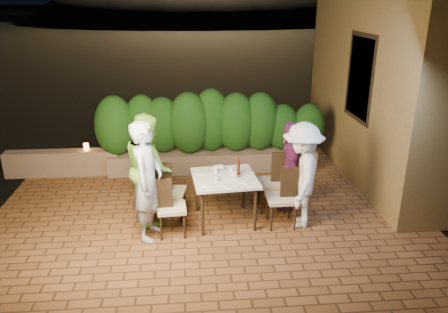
{
  "coord_description": "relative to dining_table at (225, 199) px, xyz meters",
  "views": [
    {
      "loc": [
        -0.3,
        -6.05,
        3.36
      ],
      "look_at": [
        0.24,
        0.22,
        1.05
      ],
      "focal_mm": 35.0,
      "sensor_mm": 36.0,
      "label": 1
    }
  ],
  "objects": [
    {
      "name": "ground",
      "position": [
        -0.24,
        -0.12,
        -0.4
      ],
      "size": [
        400.0,
        400.0,
        0.0
      ],
      "primitive_type": "plane",
      "color": "black",
      "rests_on": "ground"
    },
    {
      "name": "terrace_floor",
      "position": [
        -0.24,
        0.38,
        -0.45
      ],
      "size": [
        7.0,
        6.0,
        0.15
      ],
      "primitive_type": "cube",
      "color": "brown",
      "rests_on": "ground"
    },
    {
      "name": "building_wall",
      "position": [
        3.36,
        1.88,
        2.12
      ],
      "size": [
        1.6,
        5.0,
        5.0
      ],
      "primitive_type": "cube",
      "color": "olive",
      "rests_on": "ground"
    },
    {
      "name": "window_pane",
      "position": [
        2.58,
        1.38,
        1.62
      ],
      "size": [
        0.08,
        1.0,
        1.4
      ],
      "primitive_type": "cube",
      "color": "black",
      "rests_on": "building_wall"
    },
    {
      "name": "window_frame",
      "position": [
        2.57,
        1.38,
        1.62
      ],
      "size": [
        0.06,
        1.15,
        1.55
      ],
      "primitive_type": "cube",
      "color": "black",
      "rests_on": "building_wall"
    },
    {
      "name": "planter",
      "position": [
        -0.04,
        2.18,
        -0.17
      ],
      "size": [
        4.2,
        0.55,
        0.4
      ],
      "primitive_type": "cube",
      "color": "#7B634E",
      "rests_on": "ground"
    },
    {
      "name": "hedge",
      "position": [
        -0.04,
        2.18,
        0.57
      ],
      "size": [
        4.0,
        0.7,
        1.1
      ],
      "primitive_type": null,
      "color": "#194412",
      "rests_on": "planter"
    },
    {
      "name": "parapet",
      "position": [
        -3.04,
        2.18,
        -0.12
      ],
      "size": [
        2.2,
        0.3,
        0.5
      ],
      "primitive_type": "cube",
      "color": "#7B634E",
      "rests_on": "ground"
    },
    {
      "name": "hill",
      "position": [
        1.76,
        59.88,
        -4.38
      ],
      "size": [
        52.0,
        40.0,
        22.0
      ],
      "primitive_type": "ellipsoid",
      "color": "black",
      "rests_on": "ground"
    },
    {
      "name": "dining_table",
      "position": [
        0.0,
        0.0,
        0.0
      ],
      "size": [
        1.04,
        1.04,
        0.75
      ],
      "primitive_type": null,
      "rotation": [
        0.0,
        0.0,
        0.09
      ],
      "color": "white",
      "rests_on": "ground"
    },
    {
      "name": "plate_nw",
      "position": [
        -0.26,
        -0.27,
        0.38
      ],
      "size": [
        0.21,
        0.21,
        0.01
      ],
      "primitive_type": "cylinder",
      "color": "white",
      "rests_on": "dining_table"
    },
    {
      "name": "plate_sw",
      "position": [
        -0.33,
        0.21,
        0.38
      ],
      "size": [
        0.24,
        0.24,
        0.01
      ],
      "primitive_type": "cylinder",
      "color": "white",
      "rests_on": "dining_table"
    },
    {
      "name": "plate_ne",
      "position": [
        0.26,
        -0.17,
        0.38
      ],
      "size": [
        0.21,
        0.21,
        0.01
      ],
      "primitive_type": "cylinder",
      "color": "white",
      "rests_on": "dining_table"
    },
    {
      "name": "plate_se",
      "position": [
        0.24,
        0.21,
        0.38
      ],
      "size": [
        0.22,
        0.22,
        0.01
      ],
      "primitive_type": "cylinder",
      "color": "white",
      "rests_on": "dining_table"
    },
    {
      "name": "plate_centre",
      "position": [
        0.0,
        0.0,
        0.38
      ],
      "size": [
        0.24,
        0.24,
        0.01
      ],
      "primitive_type": "cylinder",
      "color": "white",
      "rests_on": "dining_table"
    },
    {
      "name": "plate_front",
      "position": [
        0.08,
        -0.34,
        0.38
      ],
      "size": [
        0.24,
        0.24,
        0.01
      ],
      "primitive_type": "cylinder",
      "color": "white",
      "rests_on": "dining_table"
    },
    {
      "name": "glass_nw",
      "position": [
        -0.14,
        -0.17,
        0.42
      ],
      "size": [
        0.06,
        0.06,
        0.1
      ],
      "primitive_type": "cylinder",
      "color": "silver",
      "rests_on": "dining_table"
    },
    {
      "name": "glass_sw",
      "position": [
        -0.12,
        0.19,
        0.43
      ],
      "size": [
        0.07,
        0.07,
        0.12
      ],
      "primitive_type": "cylinder",
      "color": "silver",
      "rests_on": "dining_table"
    },
    {
      "name": "glass_ne",
      "position": [
        0.15,
        -0.07,
        0.44
      ],
      "size": [
        0.07,
        0.07,
        0.12
      ],
      "primitive_type": "cylinder",
      "color": "silver",
      "rests_on": "dining_table"
    },
    {
      "name": "glass_se",
      "position": [
        0.12,
        0.13,
        0.44
      ],
      "size": [
        0.07,
        0.07,
        0.12
      ],
      "primitive_type": "cylinder",
      "color": "silver",
      "rests_on": "dining_table"
    },
    {
      "name": "beer_bottle",
      "position": [
        0.22,
        0.08,
        0.52
      ],
      "size": [
        0.06,
        0.06,
        0.29
      ],
      "primitive_type": null,
      "color": "#471A0B",
      "rests_on": "dining_table"
    },
    {
      "name": "bowl",
      "position": [
        -0.07,
        0.33,
        0.4
      ],
      "size": [
        0.21,
        0.21,
        0.04
      ],
      "primitive_type": "imported",
      "rotation": [
        0.0,
        0.0,
        0.22
      ],
      "color": "white",
      "rests_on": "dining_table"
    },
    {
      "name": "chair_left_front",
      "position": [
        -0.81,
        -0.34,
        0.07
      ],
      "size": [
        0.44,
        0.44,
        0.9
      ],
      "primitive_type": null,
      "rotation": [
        0.0,
        0.0,
        0.06
      ],
      "color": "black",
      "rests_on": "ground"
    },
    {
      "name": "chair_left_back",
      "position": [
        -0.83,
        0.2,
        0.09
      ],
      "size": [
        0.5,
        0.5,
        0.93
      ],
      "primitive_type": null,
      "rotation": [
        0.0,
        0.0,
        -0.18
      ],
      "color": "black",
      "rests_on": "ground"
    },
    {
      "name": "chair_right_front",
      "position": [
        0.86,
        -0.21,
        0.1
      ],
      "size": [
        0.44,
        0.44,
        0.96
      ],
      "primitive_type": null,
      "rotation": [
        0.0,
        0.0,
        3.15
      ],
      "color": "black",
      "rests_on": "ground"
    },
    {
      "name": "chair_right_back",
      "position": [
        0.82,
        0.33,
        0.13
      ],
      "size": [
        0.49,
        0.49,
        1.01
      ],
      "primitive_type": null,
      "rotation": [
        0.0,
        0.0,
        3.09
      ],
      "color": "black",
      "rests_on": "ground"
    },
    {
      "name": "diner_blue",
      "position": [
        -1.14,
        -0.38,
        0.51
      ],
      "size": [
        0.57,
        0.73,
        1.77
      ],
      "primitive_type": "imported",
      "rotation": [
        0.0,
        0.0,
        1.33
      ],
      "color": "#ABBFDC",
      "rests_on": "ground"
    },
    {
      "name": "diner_green",
      "position": [
        -1.16,
        0.2,
        0.49
      ],
      "size": [
        0.91,
        1.02,
        1.74
      ],
      "primitive_type": "imported",
      "rotation": [
        0.0,
        0.0,
        1.93
      ],
      "color": "#86E146",
      "rests_on": "ground"
    },
    {
      "name": "diner_white",
      "position": [
        1.15,
        -0.22,
        0.45
      ],
      "size": [
        0.87,
        1.19,
        1.64
      ],
      "primitive_type": "imported",
      "rotation": [
        0.0,
        0.0,
        -1.84
      ],
      "color": "white",
      "rests_on": "ground"
    },
    {
      "name": "diner_purple",
      "position": [
        1.11,
        0.4,
        0.37
      ],
      "size": [
        0.42,
        0.9,
        1.49
      ],
      "primitive_type": "imported",
      "rotation": [
        0.0,
        0.0,
        -1.64
      ],
      "color": "#712567",
      "rests_on": "ground"
    },
    {
      "name": "parapet_lamp",
      "position": [
        -2.55,
        2.18,
        0.2
      ],
      "size": [
        0.1,
        0.1,
        0.14
      ],
      "primitive_type": "cylinder",
      "color": "orange",
      "rests_on": "parapet"
    }
  ]
}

